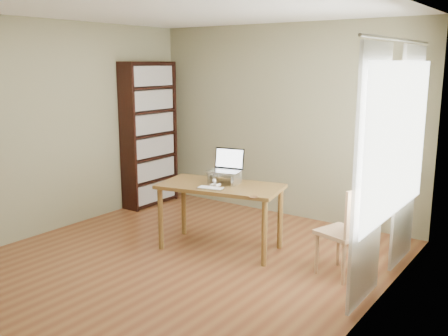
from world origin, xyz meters
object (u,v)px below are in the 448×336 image
laptop (228,166)px  cat (225,177)px  desk (220,194)px  keyboard (211,188)px  bookshelf (149,135)px  chair (349,228)px

laptop → cat: laptop is taller
desk → keyboard: bearing=-94.9°
bookshelf → keyboard: bearing=-29.8°
bookshelf → cat: (1.93, -0.80, -0.24)m
chair → bookshelf: bearing=-177.0°
desk → cat: 0.20m
bookshelf → laptop: size_ratio=5.30×
desk → bookshelf: bearing=142.8°
laptop → cat: size_ratio=0.83×
bookshelf → cat: size_ratio=4.38×
bookshelf → keyboard: (1.97, -1.13, -0.29)m
laptop → bookshelf: bearing=146.4°
desk → chair: size_ratio=1.58×
keyboard → chair: 1.50m
bookshelf → keyboard: 2.29m
bookshelf → cat: bearing=-22.5°
bookshelf → desk: size_ratio=1.43×
laptop → keyboard: 0.41m
cat → chair: 1.52m
cat → keyboard: bearing=-87.2°
keyboard → desk: bearing=84.2°
cat → chair: (1.49, -0.00, -0.31)m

